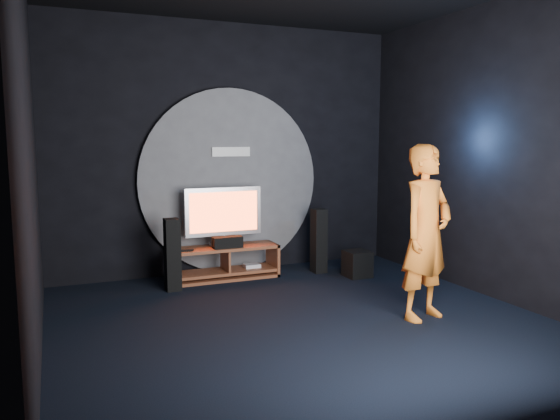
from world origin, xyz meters
The scene contains 14 objects.
floor centered at (0.00, 0.00, 0.00)m, with size 5.00×5.00×0.00m, color black.
back_wall centered at (0.00, 2.50, 1.75)m, with size 5.00×0.04×3.50m, color black.
front_wall centered at (0.00, -2.50, 1.75)m, with size 5.00×0.04×3.50m, color black.
left_wall centered at (-2.50, 0.00, 1.75)m, with size 0.04×5.00×3.50m, color black.
right_wall centered at (2.50, 0.00, 1.75)m, with size 0.04×5.00×3.50m, color black.
wall_disc_panel centered at (0.00, 2.44, 1.30)m, with size 2.60×0.11×2.60m.
media_console centered at (-0.20, 2.05, 0.19)m, with size 1.44×0.45×0.45m.
tv centered at (-0.21, 2.12, 0.89)m, with size 1.06×0.22×0.80m.
center_speaker centered at (-0.21, 1.94, 0.53)m, with size 0.40×0.15×0.15m, color black.
remote centered at (-0.77, 1.93, 0.46)m, with size 0.18×0.05×0.02m, color black.
tower_speaker_left centered at (-0.99, 1.76, 0.46)m, with size 0.18×0.20×0.91m, color black.
tower_speaker_right centered at (1.13, 1.88, 0.46)m, with size 0.18×0.20×0.91m, color black.
subwoofer centered at (1.51, 1.44, 0.18)m, with size 0.33×0.33×0.36m, color black.
player centered at (1.26, -0.35, 0.92)m, with size 0.67×0.44×1.85m, color orange.
Camera 1 is at (-2.34, -4.95, 1.91)m, focal length 35.00 mm.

